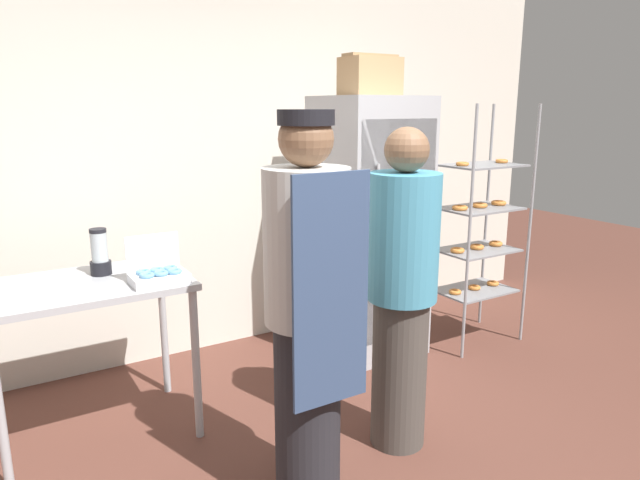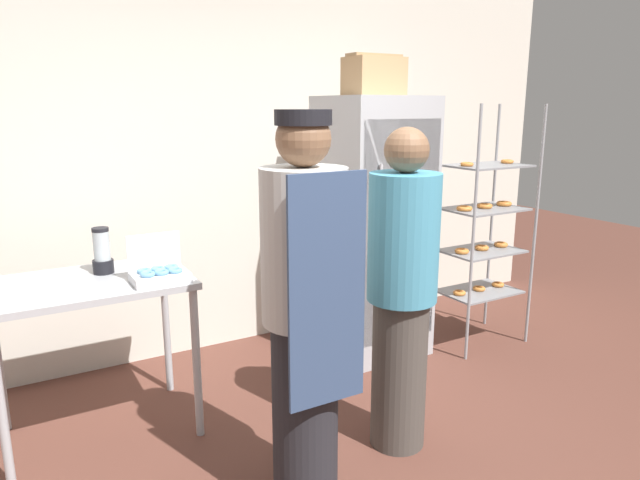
% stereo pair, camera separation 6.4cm
% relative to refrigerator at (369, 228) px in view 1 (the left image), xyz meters
% --- Properties ---
extents(back_wall, '(6.40, 0.12, 2.83)m').
position_rel_refrigerator_xyz_m(back_wall, '(-0.94, 0.71, 0.48)').
color(back_wall, silver).
rests_on(back_wall, ground_plane).
extents(refrigerator, '(0.68, 0.69, 1.86)m').
position_rel_refrigerator_xyz_m(refrigerator, '(0.00, 0.00, 0.00)').
color(refrigerator, '#ADAFB5').
rests_on(refrigerator, ground_plane).
extents(baking_rack, '(0.66, 0.45, 1.81)m').
position_rel_refrigerator_xyz_m(baking_rack, '(0.80, -0.29, -0.05)').
color(baking_rack, '#93969B').
rests_on(baking_rack, ground_plane).
extents(prep_counter, '(1.02, 0.68, 0.89)m').
position_rel_refrigerator_xyz_m(prep_counter, '(-1.97, -0.18, -0.15)').
color(prep_counter, '#ADAFB5').
rests_on(prep_counter, ground_plane).
extents(donut_box, '(0.29, 0.20, 0.24)m').
position_rel_refrigerator_xyz_m(donut_box, '(-1.64, -0.38, 0.01)').
color(donut_box, white).
rests_on(donut_box, prep_counter).
extents(blender_pitcher, '(0.11, 0.11, 0.26)m').
position_rel_refrigerator_xyz_m(blender_pitcher, '(-1.87, -0.07, 0.08)').
color(blender_pitcher, black).
rests_on(blender_pitcher, prep_counter).
extents(cardboard_storage_box, '(0.38, 0.27, 0.27)m').
position_rel_refrigerator_xyz_m(cardboard_storage_box, '(-0.01, 0.02, 1.06)').
color(cardboard_storage_box, tan).
rests_on(cardboard_storage_box, refrigerator).
extents(person_baker, '(0.38, 0.39, 1.78)m').
position_rel_refrigerator_xyz_m(person_baker, '(-1.22, -1.21, -0.00)').
color(person_baker, '#232328').
rests_on(person_baker, ground_plane).
extents(person_customer, '(0.36, 0.36, 1.70)m').
position_rel_refrigerator_xyz_m(person_customer, '(-0.59, -1.09, -0.06)').
color(person_customer, '#47423D').
rests_on(person_customer, ground_plane).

